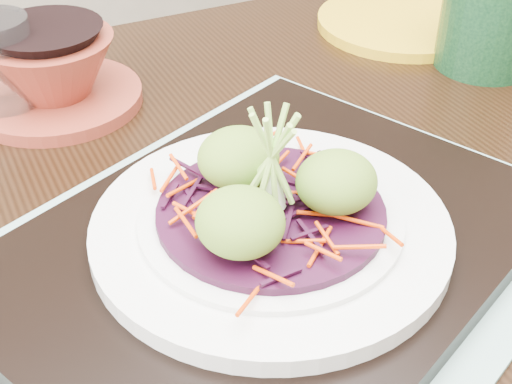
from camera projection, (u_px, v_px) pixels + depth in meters
dining_table at (219, 314)px, 0.66m from camera, size 1.42×1.04×0.82m
placemat at (270, 256)px, 0.56m from camera, size 0.57×0.50×0.00m
serving_tray at (270, 245)px, 0.55m from camera, size 0.49×0.42×0.02m
white_plate at (271, 226)px, 0.54m from camera, size 0.27×0.27×0.02m
cabbage_bed at (271, 212)px, 0.54m from camera, size 0.17×0.17×0.01m
carrot_julienne at (271, 203)px, 0.53m from camera, size 0.21×0.21×0.01m
guacamole_scoops at (272, 186)px, 0.52m from camera, size 0.15×0.13×0.05m
scallion_garnish at (272, 162)px, 0.51m from camera, size 0.06×0.06×0.10m
water_glass at (0, 67)px, 0.72m from camera, size 0.08×0.08×0.10m
terracotta_bowl_set at (53, 75)px, 0.74m from camera, size 0.23×0.23×0.08m
yellow_plate at (402, 22)px, 0.93m from camera, size 0.30×0.30×0.01m
green_jar at (492, 11)px, 0.80m from camera, size 0.12×0.12×0.13m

